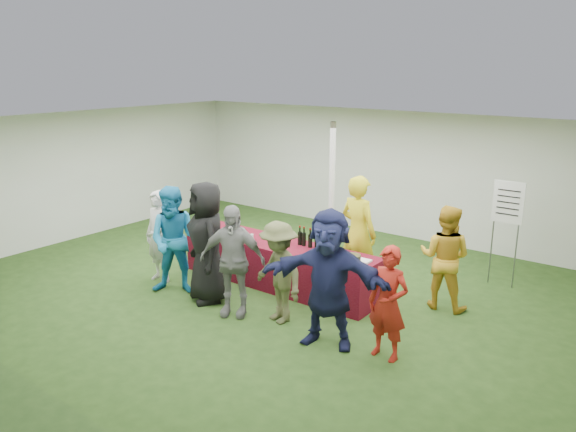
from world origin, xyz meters
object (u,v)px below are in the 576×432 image
Objects in this scene: customer_2 at (207,242)px; customer_3 at (232,261)px; serving_table at (279,264)px; customer_0 at (159,237)px; wine_list_sign at (508,210)px; customer_1 at (175,241)px; customer_4 at (279,272)px; staff_back at (445,257)px; customer_5 at (328,278)px; staff_pourer at (358,233)px; dump_bucket at (352,261)px; customer_6 at (388,303)px.

customer_3 is at bearing 16.31° from customer_2.
customer_2 reaches higher than serving_table.
customer_3 is (1.91, -0.23, 0.05)m from customer_0.
customer_1 is (-4.14, -3.52, -0.43)m from wine_list_sign.
customer_4 is (1.99, 0.16, -0.13)m from customer_1.
customer_1 is 0.64m from customer_2.
wine_list_sign is at bearing 37.08° from customer_0.
staff_back is (-0.45, -1.45, -0.51)m from wine_list_sign.
staff_pourer is at bearing 93.86° from customer_5.
dump_bucket reaches higher than serving_table.
customer_4 is (-0.27, -1.77, -0.21)m from staff_pourer.
dump_bucket is 1.35m from customer_6.
customer_5 reaches higher than customer_1.
customer_4 reaches higher than serving_table.
staff_pourer is 3.37m from customer_0.
serving_table is 1.44m from staff_pourer.
customer_1 is 3.74m from customer_6.
wine_list_sign is (3.00, 2.28, 0.94)m from serving_table.
customer_0 is at bearing -176.47° from customer_6.
customer_1 is (-1.14, -1.24, 0.51)m from serving_table.
staff_pourer is at bearing 133.36° from customer_6.
customer_4 is 0.80× the size of customer_5.
customer_4 is (-1.71, -1.91, -0.06)m from staff_back.
customer_4 is at bearing -51.72° from serving_table.
staff_pourer is at bearing 8.74° from customer_1.
staff_pourer is 2.31m from customer_6.
staff_back is 2.56m from customer_4.
customer_2 is (1.23, -0.08, 0.16)m from customer_0.
customer_1 is (-3.70, -2.07, 0.08)m from staff_back.
customer_1 is (-2.70, -1.02, 0.05)m from dump_bucket.
customer_4 is (1.36, 0.07, -0.21)m from customer_2.
staff_back is 0.87× the size of customer_5.
staff_pourer is 1.03× the size of customer_5.
customer_5 is 0.83m from customer_6.
serving_table is 2.83m from customer_6.
customer_3 reaches higher than customer_0.
wine_list_sign is 5.84m from customer_0.
staff_pourer is 2.98m from customer_1.
staff_back is (1.00, 1.05, -0.03)m from dump_bucket.
customer_4 is (0.85, -1.08, 0.38)m from serving_table.
customer_4 is at bearing 155.18° from customer_5.
customer_5 reaches higher than customer_0.
dump_bucket is 0.15× the size of customer_3.
customer_4 is at bearing -7.78° from customer_3.
dump_bucket is 0.13× the size of customer_2.
wine_list_sign is (1.45, 2.50, 0.48)m from dump_bucket.
staff_pourer is (-0.44, 0.91, 0.12)m from dump_bucket.
staff_pourer reaches higher than customer_0.
dump_bucket is 2.93m from wine_list_sign.
dump_bucket is 0.16× the size of staff_back.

